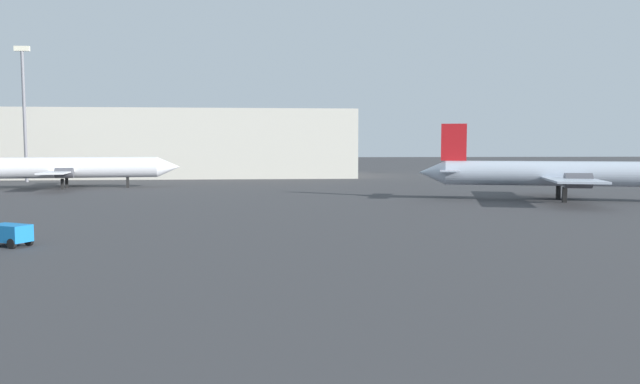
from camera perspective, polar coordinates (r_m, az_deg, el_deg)
The scene contains 5 objects.
airplane_on_taxiway at distance 69.41m, azimuth 22.89°, elevation 1.60°, with size 32.52×20.91×8.37m.
airplane_distant at distance 90.06m, azimuth -22.64°, elevation 2.16°, with size 29.13×19.76×8.94m.
baggage_cart at distance 39.83m, azimuth -27.46°, elevation -3.54°, with size 2.73×2.30×1.30m.
light_mast_left at distance 109.05m, azimuth -26.38°, elevation 7.30°, with size 2.40×0.50×21.96m.
terminal_building at distance 121.64m, azimuth -12.93°, elevation 4.49°, with size 65.83×27.82×12.58m, color beige.
Camera 1 is at (-2.21, -9.08, 5.94)m, focal length 33.56 mm.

